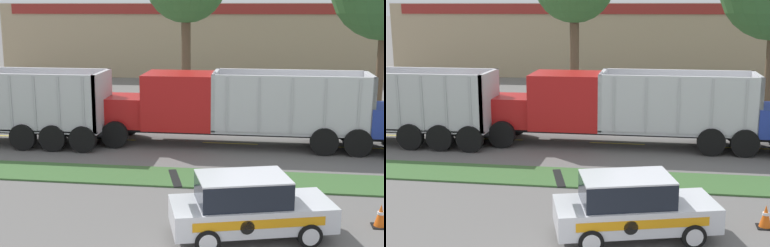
# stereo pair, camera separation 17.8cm
# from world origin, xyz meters

# --- Properties ---
(grass_verge) EXTENTS (120.00, 2.08, 0.06)m
(grass_verge) POSITION_xyz_m (0.00, 8.20, 0.03)
(grass_verge) COLOR #3D6633
(grass_verge) RESTS_ON ground_plane
(centre_line_3) EXTENTS (2.40, 0.14, 0.01)m
(centre_line_3) POSITION_xyz_m (-5.18, 13.24, 0.00)
(centre_line_3) COLOR yellow
(centre_line_3) RESTS_ON ground_plane
(centre_line_4) EXTENTS (2.40, 0.14, 0.01)m
(centre_line_4) POSITION_xyz_m (0.22, 13.24, 0.00)
(centre_line_4) COLOR yellow
(centre_line_4) RESTS_ON ground_plane
(centre_line_5) EXTENTS (2.40, 0.14, 0.01)m
(centre_line_5) POSITION_xyz_m (5.62, 13.24, 0.00)
(centre_line_5) COLOR yellow
(centre_line_5) RESTS_ON ground_plane
(dump_truck_far_right) EXTENTS (11.65, 2.64, 3.24)m
(dump_truck_far_right) POSITION_xyz_m (-0.86, 13.02, 1.59)
(dump_truck_far_right) COLOR black
(dump_truck_far_right) RESTS_ON ground_plane
(rally_car) EXTENTS (4.41, 2.75, 1.69)m
(rally_car) POSITION_xyz_m (1.30, 3.67, 0.84)
(rally_car) COLOR silver
(rally_car) RESTS_ON ground_plane
(traffic_cone) EXTENTS (0.43, 0.43, 0.63)m
(traffic_cone) POSITION_xyz_m (4.82, 4.81, 0.31)
(traffic_cone) COLOR black
(traffic_cone) RESTS_ON ground_plane
(store_building_backdrop) EXTENTS (43.60, 12.10, 6.07)m
(store_building_backdrop) POSITION_xyz_m (1.23, 39.94, 3.04)
(store_building_backdrop) COLOR tan
(store_building_backdrop) RESTS_ON ground_plane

